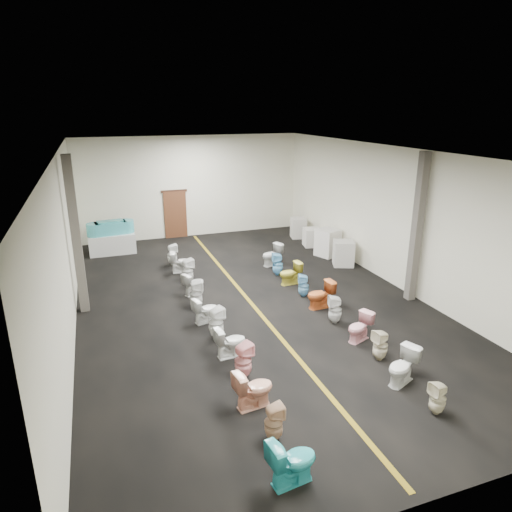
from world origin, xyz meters
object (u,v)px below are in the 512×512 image
object	(u,v)px
appliance_crate_a	(343,253)
toilet_right_3	(360,327)
toilet_left_4	(230,342)
appliance_crate_b	(328,243)
display_table	(112,243)
toilet_left_3	(243,361)
toilet_left_5	(216,323)
toilet_left_10	(181,262)
toilet_left_1	(274,423)
toilet_right_8	(278,264)
toilet_left_7	(196,294)
toilet_right_4	(335,309)
toilet_right_2	(380,345)
toilet_left_11	(172,255)
toilet_right_9	(272,255)
appliance_crate_c	(312,237)
appliance_crate_d	(298,228)
bathtub	(111,227)
toilet_left_0	(292,461)
toilet_right_0	(438,398)
toilet_left_8	(194,284)
toilet_right_1	(403,367)
toilet_left_9	(188,271)
toilet_right_5	(321,295)
toilet_left_6	(206,310)
toilet_left_2	(253,389)
toilet_right_7	(290,273)

from	to	relation	value
appliance_crate_a	toilet_right_3	distance (m)	5.85
toilet_left_4	appliance_crate_b	bearing A→B (deg)	-49.63
display_table	toilet_left_3	bearing A→B (deg)	-77.96
toilet_left_5	toilet_left_10	distance (m)	5.18
toilet_left_1	toilet_left_4	distance (m)	3.04
toilet_left_3	toilet_right_8	xyz separation A→B (m)	(3.14, 5.70, -0.01)
toilet_left_7	toilet_right_4	distance (m)	4.08
toilet_right_2	toilet_right_4	xyz separation A→B (m)	(-0.05, 2.06, 0.02)
toilet_left_11	toilet_right_2	xyz separation A→B (m)	(3.42, -8.43, -0.02)
toilet_right_3	toilet_right_9	world-z (taller)	toilet_right_9
toilet_right_2	toilet_right_9	distance (m)	7.11
appliance_crate_c	appliance_crate_d	size ratio (longest dim) A/B	0.84
bathtub	toilet_right_8	world-z (taller)	bathtub
toilet_right_8	appliance_crate_a	bearing A→B (deg)	104.10
toilet_left_0	toilet_right_0	world-z (taller)	toilet_left_0
appliance_crate_d	toilet_right_9	distance (m)	4.03
toilet_left_5	toilet_right_8	size ratio (longest dim) A/B	1.03
appliance_crate_c	toilet_right_3	bearing A→B (deg)	-108.01
toilet_left_0	toilet_left_8	world-z (taller)	toilet_left_0
toilet_left_3	toilet_right_1	distance (m)	3.42
toilet_left_0	toilet_right_8	bearing A→B (deg)	-28.09
toilet_left_9	toilet_right_1	size ratio (longest dim) A/B	1.06
toilet_right_5	toilet_right_9	bearing A→B (deg)	176.30
toilet_right_9	toilet_left_6	bearing A→B (deg)	-60.39
display_table	toilet_left_0	world-z (taller)	toilet_left_0
appliance_crate_a	toilet_right_2	world-z (taller)	appliance_crate_a
toilet_left_2	toilet_right_7	size ratio (longest dim) A/B	1.06
toilet_left_5	toilet_left_9	world-z (taller)	toilet_left_9
toilet_left_6	toilet_left_8	size ratio (longest dim) A/B	0.99
toilet_left_2	toilet_left_10	bearing A→B (deg)	-8.76
toilet_left_11	toilet_right_7	size ratio (longest dim) A/B	1.05
appliance_crate_a	toilet_right_2	size ratio (longest dim) A/B	1.23
display_table	bathtub	bearing A→B (deg)	116.57
toilet_left_6	toilet_right_2	distance (m)	4.74
toilet_left_0	toilet_right_2	distance (m)	4.37
appliance_crate_d	toilet_right_1	size ratio (longest dim) A/B	1.13
toilet_left_2	toilet_left_8	size ratio (longest dim) A/B	1.12
display_table	appliance_crate_d	distance (m)	8.09
appliance_crate_b	toilet_right_1	world-z (taller)	appliance_crate_b
appliance_crate_a	toilet_left_4	xyz separation A→B (m)	(-5.87, -4.89, -0.09)
toilet_left_9	toilet_left_10	xyz separation A→B (m)	(-0.01, 1.12, -0.04)
toilet_left_4	toilet_left_10	bearing A→B (deg)	-5.82
toilet_left_6	toilet_left_9	world-z (taller)	toilet_left_9
toilet_right_4	display_table	bearing A→B (deg)	-133.70
toilet_right_4	toilet_right_1	bearing A→B (deg)	13.12
display_table	toilet_right_4	distance (m)	10.20
toilet_left_11	toilet_right_9	world-z (taller)	toilet_right_9
toilet_left_4	toilet_right_2	xyz separation A→B (m)	(3.26, -1.34, -0.00)
toilet_left_11	toilet_right_3	xyz separation A→B (m)	(3.46, -7.46, -0.03)
toilet_right_3	toilet_left_9	bearing A→B (deg)	-170.48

